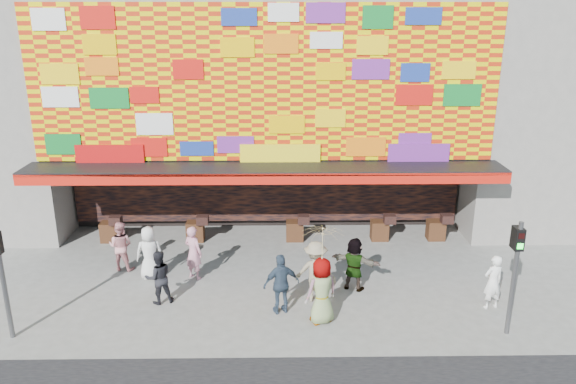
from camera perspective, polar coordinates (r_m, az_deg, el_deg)
name	(u,v)px	position (r m, az deg, el deg)	size (l,w,h in m)	color
ground	(263,305)	(15.84, -2.57, -11.39)	(90.00, 90.00, 0.00)	slate
shop_building	(267,79)	(22.12, -2.16, 11.42)	(15.20, 9.40, 10.00)	gray
signal_left	(1,269)	(15.19, -27.12, -7.00)	(0.22, 0.20, 3.00)	#59595B
signal_right	(516,266)	(14.78, 22.12, -6.97)	(0.22, 0.20, 3.00)	#59595B
ped_a	(149,253)	(17.44, -13.89, -6.01)	(0.81, 0.53, 1.66)	silver
ped_b	(193,253)	(17.15, -9.59, -6.09)	(0.61, 0.40, 1.68)	#C47F93
ped_c	(159,277)	(16.00, -13.01, -8.43)	(0.75, 0.58, 1.54)	black
ped_d	(316,272)	(15.68, 2.82, -8.07)	(1.14, 0.65, 1.76)	gray
ped_e	(281,284)	(15.09, -0.68, -9.32)	(0.99, 0.41, 1.68)	#314257
ped_f	(354,264)	(16.41, 6.75, -7.28)	(1.47, 0.47, 1.59)	gray
ped_g	(322,291)	(14.65, 3.44, -9.99)	(0.88, 0.57, 1.80)	gray
ped_h	(493,282)	(16.30, 20.10, -8.58)	(0.57, 0.37, 1.55)	white
ped_i	(121,246)	(18.26, -16.63, -5.27)	(0.77, 0.60, 1.58)	#D1878B
parasol	(323,245)	(14.09, 3.54, -5.36)	(1.17, 1.19, 1.92)	#F8E49C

